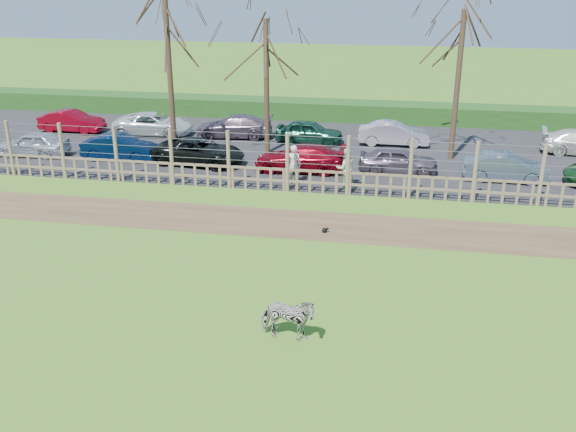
% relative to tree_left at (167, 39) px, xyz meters
% --- Properties ---
extents(ground, '(120.00, 120.00, 0.00)m').
position_rel_tree_left_xyz_m(ground, '(6.50, -12.50, -5.62)').
color(ground, olive).
rests_on(ground, ground).
extents(dirt_strip, '(34.00, 2.80, 0.01)m').
position_rel_tree_left_xyz_m(dirt_strip, '(6.50, -8.00, -5.61)').
color(dirt_strip, brown).
rests_on(dirt_strip, ground).
extents(asphalt, '(44.00, 13.00, 0.04)m').
position_rel_tree_left_xyz_m(asphalt, '(6.50, 2.00, -5.60)').
color(asphalt, '#232326').
rests_on(asphalt, ground).
extents(hedge, '(46.00, 2.00, 1.10)m').
position_rel_tree_left_xyz_m(hedge, '(6.50, 9.00, -5.07)').
color(hedge, '#1E4716').
rests_on(hedge, ground).
extents(fence, '(30.16, 0.16, 2.50)m').
position_rel_tree_left_xyz_m(fence, '(6.50, -4.50, -4.81)').
color(fence, brown).
rests_on(fence, ground).
extents(tree_left, '(4.80, 4.80, 7.88)m').
position_rel_tree_left_xyz_m(tree_left, '(0.00, 0.00, 0.00)').
color(tree_left, '#3D2B1E').
rests_on(tree_left, ground).
extents(tree_mid, '(4.80, 4.80, 6.83)m').
position_rel_tree_left_xyz_m(tree_mid, '(4.50, 1.00, -0.75)').
color(tree_mid, '#3D2B1E').
rests_on(tree_mid, ground).
extents(tree_right, '(4.80, 4.80, 7.35)m').
position_rel_tree_left_xyz_m(tree_right, '(13.50, 1.50, -0.37)').
color(tree_right, '#3D2B1E').
rests_on(tree_right, ground).
extents(zebra, '(1.50, 0.77, 1.23)m').
position_rel_tree_left_xyz_m(zebra, '(8.49, -15.68, -5.00)').
color(zebra, gray).
rests_on(zebra, ground).
extents(visitor_a, '(0.64, 0.43, 1.72)m').
position_rel_tree_left_xyz_m(visitor_a, '(6.62, -3.62, -4.71)').
color(visitor_a, silver).
rests_on(visitor_a, asphalt).
extents(visitor_b, '(0.98, 0.84, 1.72)m').
position_rel_tree_left_xyz_m(visitor_b, '(8.87, -3.78, -4.71)').
color(visitor_b, '#BBE0AC').
rests_on(visitor_b, asphalt).
extents(crow, '(0.25, 0.18, 0.20)m').
position_rel_tree_left_xyz_m(crow, '(8.58, -8.62, -5.52)').
color(crow, black).
rests_on(crow, ground).
extents(car_0, '(3.56, 1.51, 1.20)m').
position_rel_tree_left_xyz_m(car_0, '(-6.74, -1.51, -4.98)').
color(car_0, '#AEB5C0').
rests_on(car_0, asphalt).
extents(car_1, '(3.67, 1.36, 1.20)m').
position_rel_tree_left_xyz_m(car_1, '(-2.25, -1.40, -4.98)').
color(car_1, '#05183A').
rests_on(car_1, asphalt).
extents(car_2, '(4.52, 2.49, 1.20)m').
position_rel_tree_left_xyz_m(car_2, '(1.73, -1.46, -4.98)').
color(car_2, black).
rests_on(car_2, asphalt).
extents(car_3, '(4.19, 1.83, 1.20)m').
position_rel_tree_left_xyz_m(car_3, '(6.59, -1.72, -4.98)').
color(car_3, maroon).
rests_on(car_3, asphalt).
extents(car_4, '(3.55, 1.48, 1.20)m').
position_rel_tree_left_xyz_m(car_4, '(11.00, -1.22, -4.98)').
color(car_4, '#645768').
rests_on(car_4, asphalt).
extents(car_5, '(3.67, 1.36, 1.20)m').
position_rel_tree_left_xyz_m(car_5, '(15.62, -1.54, -4.98)').
color(car_5, slate).
rests_on(car_5, asphalt).
extents(car_7, '(3.68, 1.38, 1.20)m').
position_rel_tree_left_xyz_m(car_7, '(-7.17, 3.25, -4.98)').
color(car_7, maroon).
rests_on(car_7, asphalt).
extents(car_8, '(4.46, 2.31, 1.20)m').
position_rel_tree_left_xyz_m(car_8, '(-2.43, 3.46, -4.98)').
color(car_8, silver).
rests_on(car_8, asphalt).
extents(car_9, '(4.27, 2.06, 1.20)m').
position_rel_tree_left_xyz_m(car_9, '(2.12, 3.67, -4.98)').
color(car_9, '#645263').
rests_on(car_9, asphalt).
extents(car_10, '(3.58, 1.56, 1.20)m').
position_rel_tree_left_xyz_m(car_10, '(6.31, 3.19, -4.98)').
color(car_10, '#184632').
rests_on(car_10, asphalt).
extents(car_11, '(3.65, 1.31, 1.20)m').
position_rel_tree_left_xyz_m(car_11, '(10.69, 3.57, -4.98)').
color(car_11, '#BEB0C3').
rests_on(car_11, asphalt).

